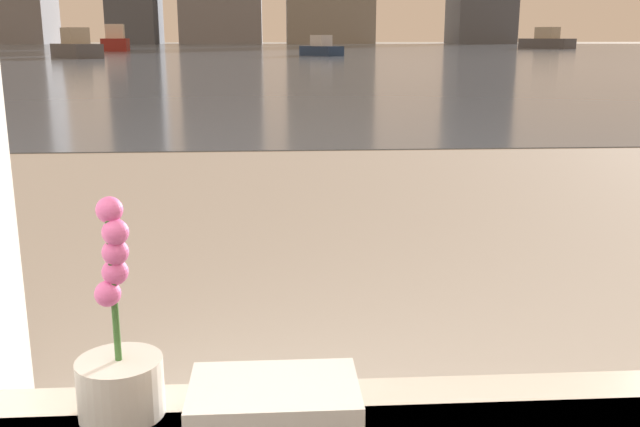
# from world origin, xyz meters

# --- Properties ---
(potted_orchid) EXTENTS (0.15, 0.15, 0.40)m
(potted_orchid) POSITION_xyz_m (-0.41, 0.89, 0.58)
(potted_orchid) COLOR silver
(potted_orchid) RESTS_ON bathtub
(towel_stack) EXTENTS (0.29, 0.19, 0.08)m
(towel_stack) POSITION_xyz_m (-0.14, 0.83, 0.53)
(towel_stack) COLOR white
(towel_stack) RESTS_ON bathtub
(harbor_water) EXTENTS (180.00, 110.00, 0.01)m
(harbor_water) POSITION_xyz_m (0.00, 62.00, 0.01)
(harbor_water) COLOR slate
(harbor_water) RESTS_ON ground_plane
(harbor_boat_0) EXTENTS (3.62, 4.42, 1.62)m
(harbor_boat_0) POSITION_xyz_m (-10.88, 40.42, 0.58)
(harbor_boat_0) COLOR #4C4C51
(harbor_boat_0) RESTS_ON harbor_water
(harbor_boat_1) EXTENTS (4.45, 5.62, 2.04)m
(harbor_boat_1) POSITION_xyz_m (26.61, 69.72, 0.73)
(harbor_boat_1) COLOR #4C4C51
(harbor_boat_1) RESTS_ON harbor_water
(harbor_boat_2) EXTENTS (2.60, 3.41, 1.23)m
(harbor_boat_2) POSITION_xyz_m (2.80, 44.13, 0.44)
(harbor_boat_2) COLOR navy
(harbor_boat_2) RESTS_ON harbor_water
(harbor_boat_3) EXTENTS (2.70, 5.86, 2.12)m
(harbor_boat_3) POSITION_xyz_m (-12.96, 60.48, 0.76)
(harbor_boat_3) COLOR maroon
(harbor_boat_3) RESTS_ON harbor_water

